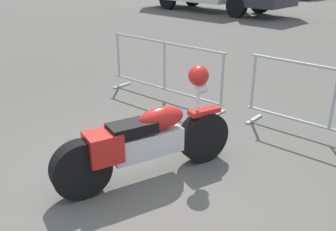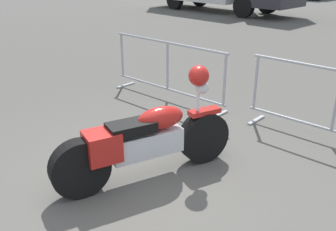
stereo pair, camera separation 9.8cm
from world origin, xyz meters
The scene contains 4 objects.
ground_plane centered at (0.00, 0.00, 0.00)m, with size 120.00×120.00×0.00m, color #54514C.
motorcycle centered at (-0.07, 0.27, 0.48)m, with size 1.04×2.13×1.27m.
crowd_barrier_near centered at (-1.52, 2.49, 0.56)m, with size 2.55×0.62×1.07m.
crowd_barrier_far centered at (1.38, 2.49, 0.56)m, with size 2.55×0.62×1.07m.
Camera 2 is at (2.50, -2.61, 2.40)m, focal length 40.00 mm.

